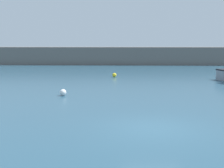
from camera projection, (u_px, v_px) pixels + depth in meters
ground_plane at (154, 131)px, 12.56m from camera, size 120.00×120.00×0.20m
harbor_breakwater at (130, 56)px, 45.06m from camera, size 45.80×3.10×2.52m
mooring_buoy_white at (63, 92)px, 19.95m from camera, size 0.42×0.42×0.42m
mooring_buoy_yellow at (114, 75)px, 29.93m from camera, size 0.40×0.40×0.40m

